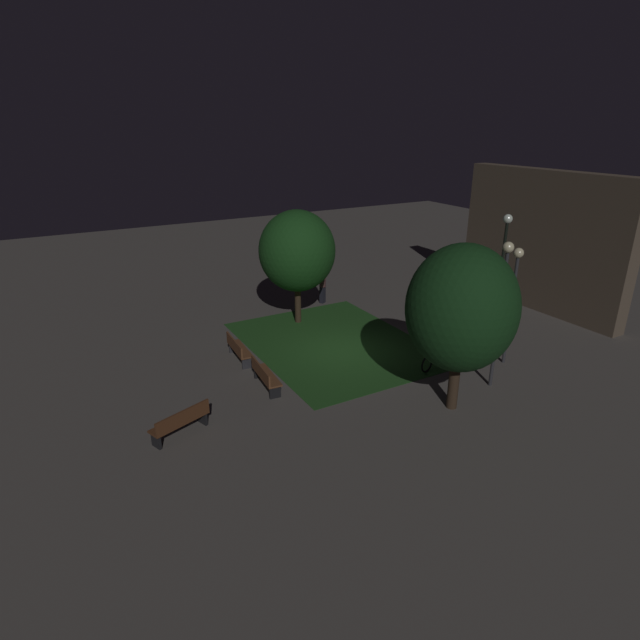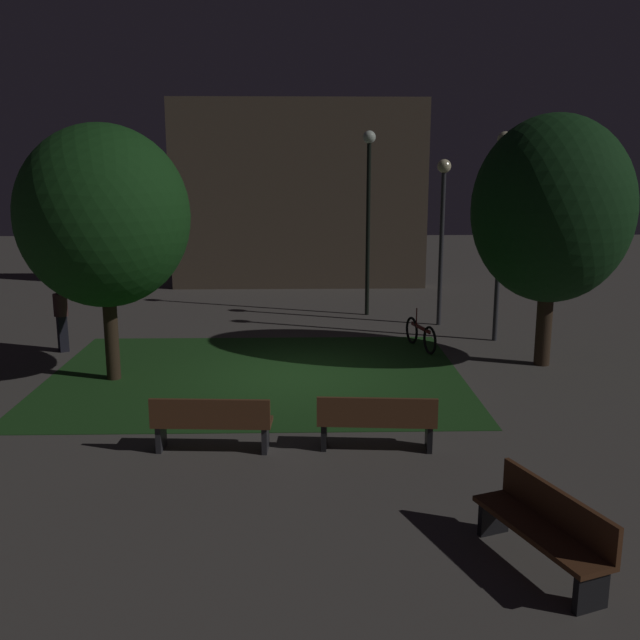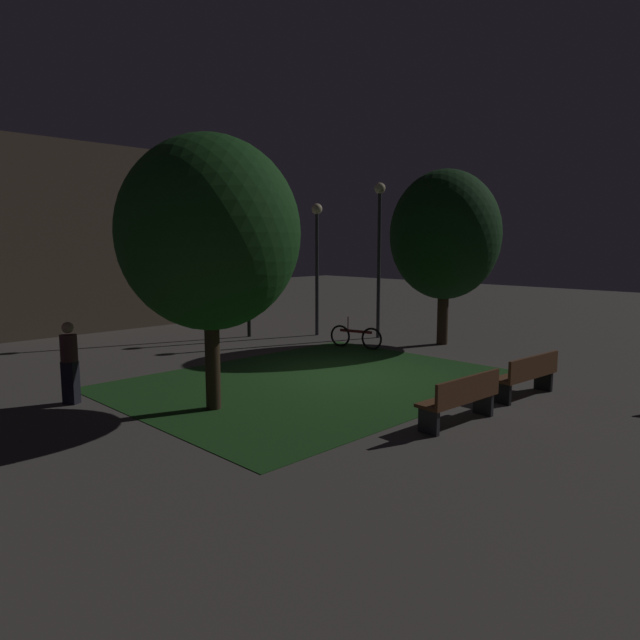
# 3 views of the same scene
# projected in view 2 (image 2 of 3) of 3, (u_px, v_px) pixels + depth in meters

# --- Properties ---
(ground_plane) EXTENTS (60.00, 60.00, 0.00)m
(ground_plane) POSITION_uv_depth(u_px,v_px,m) (297.00, 377.00, 14.59)
(ground_plane) COLOR #56514C
(grass_lawn) EXTENTS (8.46, 6.50, 0.01)m
(grass_lawn) POSITION_uv_depth(u_px,v_px,m) (256.00, 375.00, 14.70)
(grass_lawn) COLOR #23511E
(grass_lawn) RESTS_ON ground
(bench_path_side) EXTENTS (1.82, 0.58, 0.88)m
(bench_path_side) POSITION_uv_depth(u_px,v_px,m) (212.00, 422.00, 10.69)
(bench_path_side) COLOR brown
(bench_path_side) RESTS_ON ground
(bench_front_left) EXTENTS (1.83, 0.62, 0.88)m
(bench_front_left) POSITION_uv_depth(u_px,v_px,m) (377.00, 420.00, 10.75)
(bench_front_left) COLOR brown
(bench_front_left) RESTS_ON ground
(bench_back_row) EXTENTS (1.08, 1.85, 0.88)m
(bench_back_row) POSITION_uv_depth(u_px,v_px,m) (545.00, 526.00, 7.60)
(bench_back_row) COLOR #512D19
(bench_back_row) RESTS_ON ground
(tree_near_wall) EXTENTS (3.33, 3.33, 5.31)m
(tree_near_wall) POSITION_uv_depth(u_px,v_px,m) (552.00, 210.00, 14.80)
(tree_near_wall) COLOR #38281C
(tree_near_wall) RESTS_ON ground
(tree_lawn_side) EXTENTS (3.32, 3.32, 5.05)m
(tree_lawn_side) POSITION_uv_depth(u_px,v_px,m) (104.00, 217.00, 13.76)
(tree_lawn_side) COLOR #38281C
(tree_lawn_side) RESTS_ON ground
(lamp_post_path_center) EXTENTS (0.36, 0.36, 5.03)m
(lamp_post_path_center) POSITION_uv_depth(u_px,v_px,m) (502.00, 203.00, 16.92)
(lamp_post_path_center) COLOR #333338
(lamp_post_path_center) RESTS_ON ground
(lamp_post_plaza_east) EXTENTS (0.36, 0.36, 5.19)m
(lamp_post_plaza_east) POSITION_uv_depth(u_px,v_px,m) (368.00, 194.00, 19.94)
(lamp_post_plaza_east) COLOR black
(lamp_post_plaza_east) RESTS_ON ground
(lamp_post_plaza_west) EXTENTS (0.36, 0.36, 4.41)m
(lamp_post_plaza_west) POSITION_uv_depth(u_px,v_px,m) (442.00, 213.00, 18.74)
(lamp_post_plaza_west) COLOR #333338
(lamp_post_plaza_west) RESTS_ON ground
(bicycle) EXTENTS (0.48, 1.67, 0.93)m
(bicycle) POSITION_uv_depth(u_px,v_px,m) (420.00, 335.00, 16.78)
(bicycle) COLOR black
(bicycle) RESTS_ON ground
(pedestrian) EXTENTS (0.32, 0.34, 1.61)m
(pedestrian) POSITION_uv_depth(u_px,v_px,m) (61.00, 315.00, 16.46)
(pedestrian) COLOR black
(pedestrian) RESTS_ON ground
(building_wall_backdrop) EXTENTS (8.87, 0.80, 6.48)m
(building_wall_backdrop) POSITION_uv_depth(u_px,v_px,m) (299.00, 195.00, 24.65)
(building_wall_backdrop) COLOR brown
(building_wall_backdrop) RESTS_ON ground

